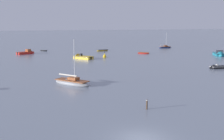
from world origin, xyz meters
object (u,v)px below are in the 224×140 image
Objects in this scene: mooring_post_near at (147,105)px; sailboat_moored_2 at (165,47)px; motorboat_moored_4 at (217,68)px; rowboat_moored_6 at (102,50)px; motorboat_moored_1 at (28,53)px; motorboat_moored_5 at (81,58)px; channel_buoy at (105,56)px; motorboat_moored_3 at (219,55)px; rowboat_moored_5 at (144,53)px; rowboat_moored_3 at (44,51)px; sailboat_moored_0 at (72,82)px.

sailboat_moored_2 is at bearing 56.29° from mooring_post_near.
rowboat_moored_6 is (-10.09, 45.44, -0.01)m from motorboat_moored_4.
motorboat_moored_1 is 22.14m from motorboat_moored_5.
motorboat_moored_4 is 1.94× the size of channel_buoy.
rowboat_moored_5 is at bearing -98.32° from motorboat_moored_3.
channel_buoy is (-33.56, 8.86, 0.08)m from motorboat_moored_3.
channel_buoy reaches higher than rowboat_moored_3.
motorboat_moored_1 is 57.70m from motorboat_moored_4.
mooring_post_near is (-4.80, -46.89, 0.23)m from motorboat_moored_5.
channel_buoy reaches higher than motorboat_moored_1.
sailboat_moored_0 is 2.52× the size of rowboat_moored_3.
sailboat_moored_0 is 32.85m from motorboat_moored_4.
motorboat_moored_1 is at bearing 137.58° from channel_buoy.
channel_buoy reaches higher than rowboat_moored_5.
motorboat_moored_1 is at bearing -45.89° from motorboat_moored_4.
sailboat_moored_2 is 50.57m from motorboat_moored_4.
motorboat_moored_3 is at bearing -52.40° from motorboat_moored_1.
motorboat_moored_3 is 59.28m from mooring_post_near.
motorboat_moored_1 is 9.85m from rowboat_moored_3.
sailboat_moored_0 is 54.35m from rowboat_moored_6.
mooring_post_near reaches higher than rowboat_moored_6.
motorboat_moored_3 is (50.38, 22.48, 0.05)m from sailboat_moored_0.
motorboat_moored_3 is 25.62m from motorboat_moored_4.
mooring_post_near is (-27.67, -19.61, 0.33)m from motorboat_moored_4.
sailboat_moored_0 is at bearing 13.06° from motorboat_moored_4.
rowboat_moored_5 is (-17.70, -15.20, -0.11)m from sailboat_moored_2.
motorboat_moored_5 is at bearing -157.25° from sailboat_moored_2.
motorboat_moored_3 is (47.24, -34.66, 0.25)m from rowboat_moored_3.
sailboat_moored_2 is 29.12m from motorboat_moored_3.
sailboat_moored_0 reaches higher than motorboat_moored_3.
sailboat_moored_2 is 1.31× the size of rowboat_moored_6.
rowboat_moored_5 is 22.89m from motorboat_moored_5.
rowboat_moored_3 is 0.80× the size of rowboat_moored_5.
motorboat_moored_1 is 1.68× the size of rowboat_moored_5.
motorboat_moored_3 is 1.84× the size of rowboat_moored_5.
motorboat_moored_3 is at bearing -92.89° from sailboat_moored_2.
sailboat_moored_2 is 23.34m from rowboat_moored_5.
channel_buoy is at bearing -119.24° from rowboat_moored_5.
rowboat_moored_5 is 0.77× the size of rowboat_moored_6.
motorboat_moored_4 is 33.91m from mooring_post_near.
motorboat_moored_5 reaches higher than mooring_post_near.
motorboat_moored_1 is at bearing 96.94° from mooring_post_near.
motorboat_moored_4 is 0.93× the size of rowboat_moored_6.
rowboat_moored_6 is at bearing -25.54° from motorboat_moored_1.
sailboat_moored_0 is 16.35m from mooring_post_near.
motorboat_moored_1 is at bearing 147.23° from sailboat_moored_0.
motorboat_moored_4 is at bearing -113.95° from sailboat_moored_2.
motorboat_moored_3 is at bearing 122.56° from rowboat_moored_6.
rowboat_moored_6 is 0.73× the size of motorboat_moored_5.
sailboat_moored_2 reaches higher than channel_buoy.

